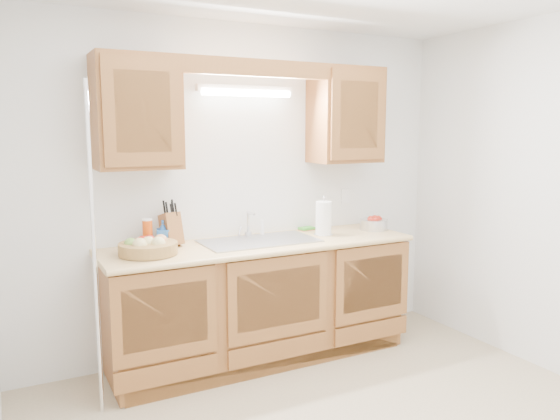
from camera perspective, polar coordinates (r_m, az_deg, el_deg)
room at (r=2.92m, az=7.94°, el=-0.81°), size 3.52×3.50×2.50m
base_cabinets at (r=4.12m, az=-2.11°, el=-9.58°), size 2.20×0.60×0.86m
countertop at (r=4.00m, az=-2.05°, el=-3.63°), size 2.30×0.63×0.04m
upper_cabinet_left at (r=3.78m, az=-14.76°, el=9.82°), size 0.55×0.33×0.75m
upper_cabinet_right at (r=4.45m, az=6.86°, el=9.79°), size 0.55×0.33×0.75m
valance at (r=3.94m, az=-2.19°, el=14.62°), size 2.20×0.05×0.12m
fluorescent_fixture at (r=4.13m, az=-3.55°, el=12.33°), size 0.76×0.08×0.08m
sink at (r=4.03m, az=-2.18°, el=-4.30°), size 0.84×0.46×0.36m
wire_shelf_pole at (r=3.39m, az=-18.84°, el=-4.20°), size 0.03×0.03×2.00m
outlet_plate at (r=4.69m, az=6.85°, el=1.44°), size 0.08×0.01×0.12m
fruit_basket at (r=3.69m, az=-13.63°, el=-3.74°), size 0.45×0.45×0.12m
knife_block at (r=3.93m, az=-11.30°, el=-1.93°), size 0.15×0.21×0.33m
orange_canister at (r=3.87m, az=-13.66°, el=-2.39°), size 0.07×0.07×0.21m
soap_bottle at (r=3.89m, az=-12.14°, el=-2.44°), size 0.10×0.11×0.19m
sponge at (r=4.46m, az=2.81°, el=-1.97°), size 0.13×0.09×0.03m
paper_towel at (r=4.22m, az=4.58°, el=-0.92°), size 0.15×0.15×0.31m
apple_bowl at (r=4.52m, az=9.76°, el=-1.42°), size 0.30×0.30×0.12m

